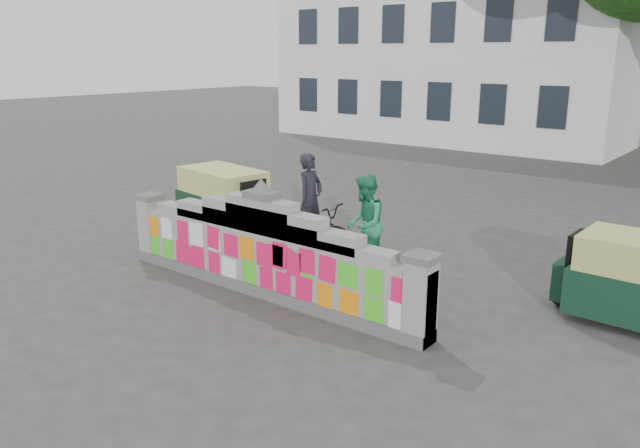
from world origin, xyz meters
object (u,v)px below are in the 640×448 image
object	(u,v)px
cyclist_bike	(310,228)
cyclist_rider	(310,210)
pedestrian	(365,224)
rickshaw_left	(225,199)

from	to	relation	value
cyclist_bike	cyclist_rider	size ratio (longest dim) A/B	1.12
pedestrian	cyclist_rider	bearing A→B (deg)	-126.34
cyclist_bike	rickshaw_left	bearing A→B (deg)	84.70
rickshaw_left	pedestrian	bearing A→B (deg)	4.53
pedestrian	rickshaw_left	distance (m)	4.10
cyclist_rider	cyclist_bike	bearing A→B (deg)	-93.74
cyclist_bike	pedestrian	world-z (taller)	pedestrian
cyclist_rider	rickshaw_left	distance (m)	2.59
rickshaw_left	cyclist_bike	bearing A→B (deg)	7.34
cyclist_rider	rickshaw_left	xyz separation A→B (m)	(-2.58, 0.07, -0.16)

